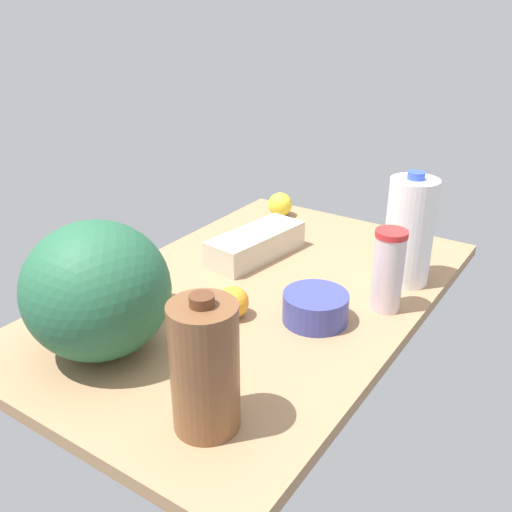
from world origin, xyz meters
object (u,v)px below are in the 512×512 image
object	(u,v)px
mixing_bowl	(315,307)
lemon_by_jug	(280,205)
orange_near_front	(233,302)
egg_carton	(256,244)
orange_beside_bowl	(401,236)
tumbler_cup	(388,270)
watermelon	(97,290)
milk_jug	(409,231)
lime_loose	(159,289)
chocolate_milk_jug	(205,367)
lime_far_back	(203,360)

from	to	relation	value
mixing_bowl	lemon_by_jug	size ratio (longest dim) A/B	1.87
orange_near_front	lemon_by_jug	size ratio (longest dim) A/B	0.93
egg_carton	orange_beside_bowl	world-z (taller)	orange_beside_bowl
mixing_bowl	lemon_by_jug	world-z (taller)	lemon_by_jug
mixing_bowl	orange_beside_bowl	bearing A→B (deg)	-1.91
tumbler_cup	lemon_by_jug	distance (cm)	65.28
egg_carton	tumbler_cup	bearing A→B (deg)	-92.59
watermelon	orange_near_front	xyz separation A→B (cm)	(25.72, -14.51, -10.28)
tumbler_cup	lemon_by_jug	size ratio (longest dim) A/B	2.49
watermelon	milk_jug	bearing A→B (deg)	-32.16
mixing_bowl	lemon_by_jug	xyz separation A→B (cm)	(52.46, 41.48, 0.57)
egg_carton	orange_beside_bowl	xyz separation A→B (cm)	(27.36, -32.05, 0.22)
lime_loose	orange_near_front	bearing A→B (deg)	-79.55
milk_jug	lime_loose	size ratio (longest dim) A/B	4.74
tumbler_cup	lemon_by_jug	bearing A→B (deg)	53.68
chocolate_milk_jug	orange_beside_bowl	bearing A→B (deg)	-0.50
milk_jug	lime_loose	xyz separation A→B (cm)	(-42.53, 45.37, -10.64)
egg_carton	watermelon	distance (cm)	56.91
lime_far_back	lime_loose	xyz separation A→B (cm)	(16.46, 26.48, 0.52)
chocolate_milk_jug	mixing_bowl	bearing A→B (deg)	1.19
tumbler_cup	egg_carton	bearing A→B (deg)	79.67
watermelon	orange_near_front	world-z (taller)	watermelon
orange_near_front	watermelon	bearing A→B (deg)	150.56
egg_carton	lime_far_back	size ratio (longest dim) A/B	5.94
mixing_bowl	orange_beside_bowl	size ratio (longest dim) A/B	1.89
tumbler_cup	chocolate_milk_jug	size ratio (longest dim) A/B	0.78
lime_loose	milk_jug	bearing A→B (deg)	-46.85
orange_near_front	lime_loose	distance (cm)	19.53
tumbler_cup	orange_near_front	world-z (taller)	tumbler_cup
tumbler_cup	lime_far_back	xyz separation A→B (cm)	(-42.73, 20.15, -7.37)
orange_near_front	chocolate_milk_jug	bearing A→B (deg)	-151.26
orange_beside_bowl	lime_far_back	bearing A→B (deg)	172.03
egg_carton	lime_loose	world-z (taller)	egg_carton
egg_carton	orange_near_front	xyz separation A→B (cm)	(-30.26, -13.89, -0.02)
tumbler_cup	lemon_by_jug	xyz separation A→B (cm)	(38.50, 52.38, -5.94)
watermelon	mixing_bowl	world-z (taller)	watermelon
lime_loose	chocolate_milk_jug	bearing A→B (deg)	-127.59
tumbler_cup	lime_loose	distance (cm)	53.96
milk_jug	watermelon	bearing A→B (deg)	147.84
egg_carton	mixing_bowl	xyz separation A→B (cm)	(-21.49, -30.42, -0.32)
milk_jug	chocolate_milk_jug	bearing A→B (deg)	172.91
mixing_bowl	lemon_by_jug	distance (cm)	66.88
tumbler_cup	watermelon	bearing A→B (deg)	139.11
watermelon	lime_far_back	distance (cm)	25.27
egg_carton	chocolate_milk_jug	distance (cm)	69.87
chocolate_milk_jug	lemon_by_jug	bearing A→B (deg)	24.49
orange_near_front	lime_far_back	distance (cm)	21.32
milk_jug	mixing_bowl	size ratio (longest dim) A/B	1.95
milk_jug	mixing_bowl	world-z (taller)	milk_jug
tumbler_cup	chocolate_milk_jug	bearing A→B (deg)	169.53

